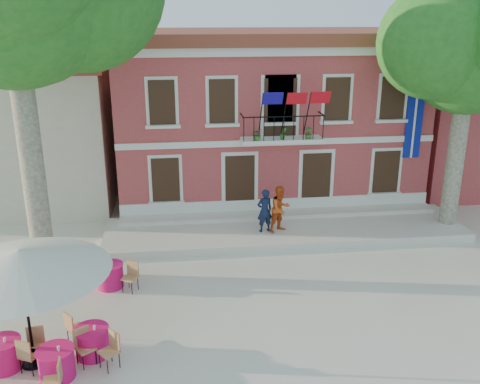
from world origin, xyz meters
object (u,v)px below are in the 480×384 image
Objects in this scene: cafe_table_2 at (92,341)px; cafe_table_3 at (110,275)px; patio_umbrella at (20,262)px; cafe_table_1 at (56,362)px; pedestrian_navy at (265,211)px; plane_tree_east at (470,50)px; pedestrian_orange at (280,209)px; cafe_table_0 at (3,353)px.

cafe_table_2 is 3.59m from cafe_table_3.
patio_umbrella is 2.54m from cafe_table_1.
pedestrian_navy is (6.96, 6.88, -1.65)m from patio_umbrella.
cafe_table_1 is at bearing -100.21° from cafe_table_3.
plane_tree_east is at bearing 25.67° from patio_umbrella.
pedestrian_navy reaches higher than cafe_table_3.
pedestrian_orange is at bearing 47.46° from cafe_table_2.
cafe_table_0 and cafe_table_1 have the same top height.
patio_umbrella is 2.76m from cafe_table_2.
cafe_table_1 is (1.35, -0.52, 0.00)m from cafe_table_0.
plane_tree_east is 5.10× the size of cafe_table_0.
pedestrian_orange is 10.80m from cafe_table_0.
pedestrian_navy is 0.90× the size of cafe_table_3.
cafe_table_2 is (-6.14, -6.70, -0.78)m from pedestrian_orange.
patio_umbrella is at bearing -167.53° from pedestrian_orange.
patio_umbrella is 10.32m from pedestrian_orange.
patio_umbrella is 2.32× the size of pedestrian_orange.
cafe_table_2 is (0.72, 0.78, -0.01)m from cafe_table_1.
plane_tree_east is at bearing -29.06° from pedestrian_orange.
cafe_table_1 is at bearing 34.53° from pedestrian_navy.
pedestrian_orange is 9.12m from cafe_table_2.
plane_tree_east is at bearing 27.56° from cafe_table_2.
patio_umbrella reaches higher than cafe_table_0.
cafe_table_1 is (0.69, -0.64, -2.36)m from patio_umbrella.
cafe_table_0 is 1.00× the size of cafe_table_1.
plane_tree_east is 8.96m from pedestrian_orange.
cafe_table_0 and cafe_table_2 have the same top height.
pedestrian_navy is 9.81m from cafe_table_1.
patio_umbrella reaches higher than cafe_table_2.
cafe_table_0 is 4.41m from cafe_table_3.
cafe_table_3 is at bearing 68.36° from patio_umbrella.
cafe_table_1 is at bearing -42.81° from patio_umbrella.
patio_umbrella is at bearing -154.33° from plane_tree_east.
cafe_table_0 is 2.09m from cafe_table_2.
patio_umbrella reaches higher than cafe_table_3.
patio_umbrella is 2.23× the size of cafe_table_3.
plane_tree_east reaches higher than cafe_table_0.
cafe_table_2 is at bearing 5.78° from patio_umbrella.
cafe_table_1 is at bearing -20.92° from cafe_table_0.
plane_tree_east is 5.64× the size of pedestrian_navy.
pedestrian_navy reaches higher than cafe_table_0.
pedestrian_orange is at bearing 40.27° from cafe_table_0.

